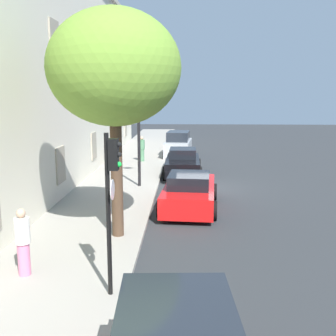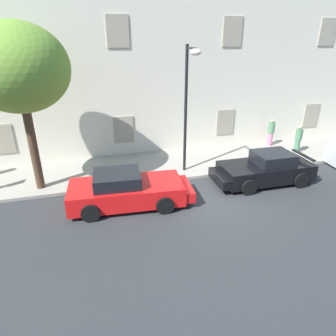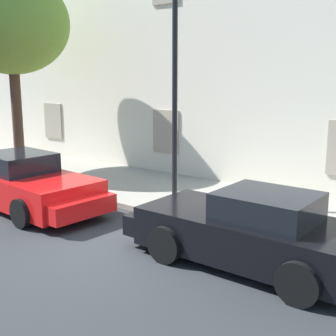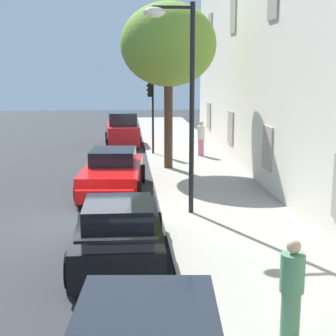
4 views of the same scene
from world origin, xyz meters
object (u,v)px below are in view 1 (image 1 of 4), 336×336
traffic_light (111,187)px  pedestrian_strolling (23,242)px  pedestrian_bystander (142,149)px  sportscar_yellow_flank (183,164)px  pedestrian_admiring (117,150)px  sportscar_red_lead (190,192)px  hatchback_distant (178,146)px  tree_near_kerb (114,69)px  street_lamp (147,100)px

traffic_light → pedestrian_strolling: (0.87, 2.35, -1.59)m
traffic_light → pedestrian_bystander: 17.77m
sportscar_yellow_flank → traffic_light: bearing=174.1°
sportscar_yellow_flank → pedestrian_admiring: (3.10, 4.17, 0.33)m
sportscar_red_lead → hatchback_distant: bearing=3.1°
sportscar_red_lead → tree_near_kerb: 6.32m
pedestrian_admiring → pedestrian_strolling: 15.96m
sportscar_yellow_flank → traffic_light: (-13.72, 1.43, 1.93)m
tree_near_kerb → sportscar_yellow_flank: bearing=-11.1°
sportscar_yellow_flank → sportscar_red_lead: bearing=-177.0°
pedestrian_strolling → tree_near_kerb: bearing=-32.4°
sportscar_red_lead → pedestrian_strolling: (-6.59, 4.11, 0.35)m
hatchback_distant → sportscar_red_lead: bearing=-176.9°
hatchback_distant → pedestrian_strolling: 19.57m
pedestrian_strolling → pedestrian_bystander: (16.78, -1.10, -0.03)m
pedestrian_admiring → sportscar_red_lead: bearing=-154.4°
hatchback_distant → street_lamp: (-9.59, 1.28, 3.36)m
sportscar_yellow_flank → pedestrian_bystander: pedestrian_bystander is taller
sportscar_red_lead → pedestrian_strolling: 7.77m
hatchback_distant → tree_near_kerb: 17.04m
hatchback_distant → tree_near_kerb: (-16.40, 1.60, 4.37)m
sportscar_red_lead → pedestrian_bystander: (10.19, 3.00, 0.32)m
pedestrian_admiring → pedestrian_bystander: bearing=-61.0°
hatchback_distant → street_lamp: bearing=172.4°
tree_near_kerb → pedestrian_admiring: (13.08, 2.21, -4.23)m
sportscar_red_lead → traffic_light: (-7.46, 1.75, 1.94)m
pedestrian_strolling → sportscar_red_lead: bearing=-31.9°
sportscar_red_lead → pedestrian_admiring: pedestrian_admiring is taller
tree_near_kerb → pedestrian_strolling: (-2.87, 1.83, -4.22)m
sportscar_red_lead → sportscar_yellow_flank: sportscar_red_lead is taller
pedestrian_admiring → sportscar_yellow_flank: bearing=-126.7°
pedestrian_strolling → pedestrian_bystander: pedestrian_strolling is taller
hatchback_distant → pedestrian_strolling: bearing=169.9°
street_lamp → pedestrian_bystander: bearing=8.4°
traffic_light → street_lamp: 10.68m
traffic_light → street_lamp: street_lamp is taller
sportscar_yellow_flank → street_lamp: 5.03m
sportscar_yellow_flank → street_lamp: bearing=152.7°
pedestrian_bystander → hatchback_distant: bearing=-43.0°
tree_near_kerb → traffic_light: 4.61m
sportscar_red_lead → tree_near_kerb: size_ratio=0.74×
hatchback_distant → pedestrian_admiring: bearing=131.0°
sportscar_yellow_flank → pedestrian_strolling: pedestrian_strolling is taller
hatchback_distant → street_lamp: street_lamp is taller
traffic_light → pedestrian_bystander: (17.65, 1.25, -1.62)m
sportscar_yellow_flank → pedestrian_strolling: 13.40m
sportscar_red_lead → traffic_light: bearing=166.8°
hatchback_distant → pedestrian_bystander: hatchback_distant is taller
tree_near_kerb → street_lamp: bearing=-2.7°
sportscar_red_lead → sportscar_yellow_flank: size_ratio=1.09×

